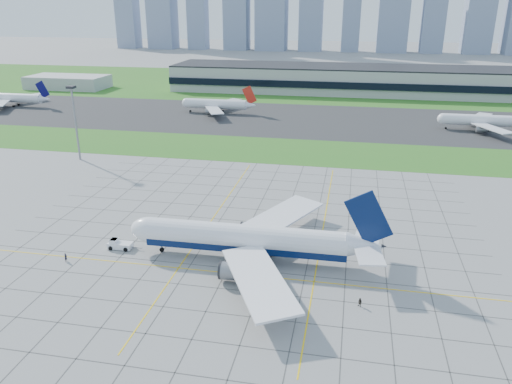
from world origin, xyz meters
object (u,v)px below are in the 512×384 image
(pushback_tug, at_px, (119,244))
(distant_jet_1, at_px, (217,104))
(airliner, at_px, (247,239))
(crew_far, at_px, (360,303))
(crew_near, at_px, (66,257))
(light_mast, at_px, (74,114))
(distant_jet_0, at_px, (11,98))
(distant_jet_2, at_px, (482,120))

(pushback_tug, distance_m, distant_jet_1, 149.14)
(airliner, bearing_deg, pushback_tug, -179.57)
(pushback_tug, relative_size, distant_jet_1, 0.18)
(crew_far, xyz_separation_m, distant_jet_1, (-70.67, 161.08, 3.63))
(crew_near, distance_m, crew_far, 61.37)
(crew_far, relative_size, distant_jet_1, 0.04)
(airliner, relative_size, pushback_tug, 7.15)
(light_mast, distance_m, pushback_tug, 76.80)
(airliner, distance_m, crew_near, 38.66)
(distant_jet_1, bearing_deg, distant_jet_0, -178.07)
(crew_near, bearing_deg, distant_jet_0, 51.22)
(crew_near, bearing_deg, airliner, -65.10)
(airliner, distance_m, distant_jet_1, 154.86)
(distant_jet_1, bearing_deg, distant_jet_2, -6.58)
(airliner, xyz_separation_m, crew_far, (23.60, -13.55, -3.93))
(distant_jet_0, bearing_deg, crew_far, -40.59)
(crew_near, relative_size, distant_jet_0, 0.04)
(light_mast, height_order, distant_jet_2, light_mast)
(airliner, bearing_deg, distant_jet_1, 107.16)
(crew_far, xyz_separation_m, distant_jet_2, (51.13, 147.02, 3.63))
(crew_far, bearing_deg, distant_jet_2, 106.64)
(crew_far, distance_m, distant_jet_0, 241.77)
(pushback_tug, distance_m, distant_jet_0, 194.73)
(pushback_tug, relative_size, distant_jet_0, 0.18)
(pushback_tug, xyz_separation_m, distant_jet_2, (103.92, 133.97, 3.51))
(light_mast, bearing_deg, distant_jet_2, 26.23)
(light_mast, height_order, crew_far, light_mast)
(pushback_tug, xyz_separation_m, crew_far, (52.79, -13.06, -0.12))
(crew_near, bearing_deg, distant_jet_1, 15.88)
(crew_near, xyz_separation_m, crew_far, (61.15, -5.21, -0.08))
(distant_jet_0, distance_m, distant_jet_1, 112.98)
(distant_jet_1, bearing_deg, airliner, -72.30)
(light_mast, distance_m, distant_jet_1, 91.56)
(distant_jet_0, bearing_deg, distant_jet_1, 1.93)
(airliner, relative_size, distant_jet_1, 1.32)
(pushback_tug, bearing_deg, distant_jet_0, 131.67)
(distant_jet_0, distance_m, distant_jet_2, 234.95)
(light_mast, bearing_deg, distant_jet_1, 73.27)
(light_mast, relative_size, crew_far, 14.97)
(light_mast, height_order, distant_jet_0, light_mast)
(airliner, height_order, crew_near, airliner)
(light_mast, bearing_deg, crew_near, -62.63)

